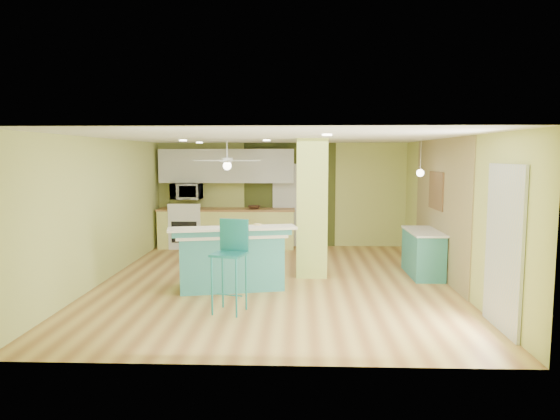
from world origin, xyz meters
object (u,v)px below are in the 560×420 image
object	(u,v)px
bar_stool	(231,250)
fruit_bowl	(254,207)
canister	(258,229)
side_counter	(423,253)
peninsula	(231,258)

from	to	relation	value
bar_stool	fruit_bowl	bearing A→B (deg)	106.64
canister	bar_stool	bearing A→B (deg)	-104.04
side_counter	fruit_bowl	bearing A→B (deg)	142.33
bar_stool	side_counter	size ratio (longest dim) A/B	1.01
fruit_bowl	canister	size ratio (longest dim) A/B	1.96
fruit_bowl	side_counter	bearing A→B (deg)	-37.67
peninsula	fruit_bowl	size ratio (longest dim) A/B	6.61
side_counter	bar_stool	bearing A→B (deg)	-145.55
peninsula	bar_stool	world-z (taller)	bar_stool
peninsula	side_counter	bearing A→B (deg)	3.63
peninsula	bar_stool	bearing A→B (deg)	-94.32
bar_stool	side_counter	world-z (taller)	bar_stool
bar_stool	canister	xyz separation A→B (m)	(0.28, 1.12, 0.14)
peninsula	canister	bearing A→B (deg)	-27.71
canister	peninsula	bearing A→B (deg)	164.59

